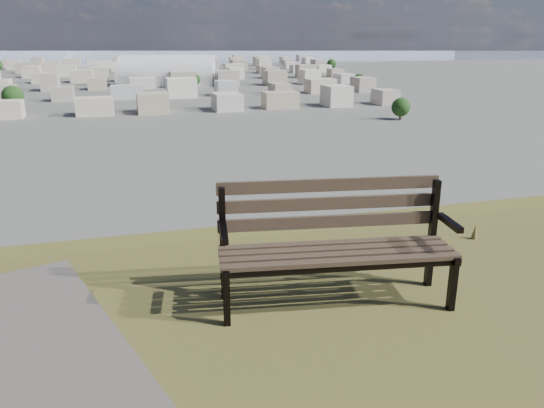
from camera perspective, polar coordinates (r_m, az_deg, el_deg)
name	(u,v)px	position (r m, az deg, el deg)	size (l,w,h in m)	color
park_bench	(334,236)	(4.57, 6.72, -3.49)	(2.05, 0.92, 1.03)	#453527
arena	(168,76)	(318.64, -11.14, 13.38)	(57.13, 35.35, 22.44)	beige
city_blocks	(119,71)	(396.77, -16.14, 13.55)	(395.00, 361.00, 7.00)	beige
city_trees	(71,78)	(322.37, -20.83, 12.55)	(406.52, 387.20, 9.98)	black
bay_water	(116,54)	(902.02, -16.40, 15.23)	(2400.00, 700.00, 0.12)	#909DB8
far_hills	(88,37)	(1405.80, -19.16, 16.65)	(2050.00, 340.00, 60.00)	#A4B4CC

